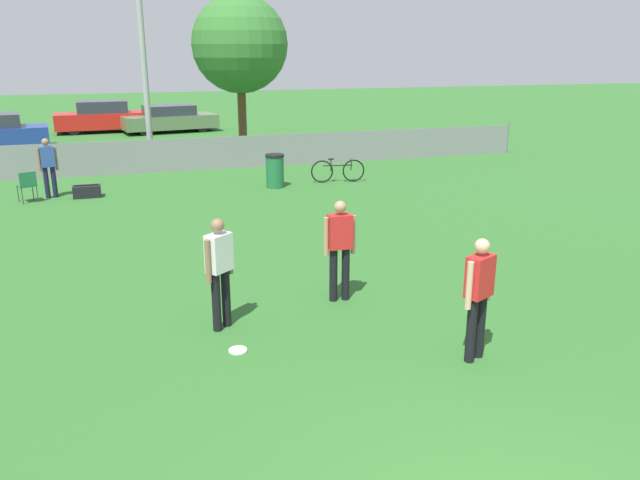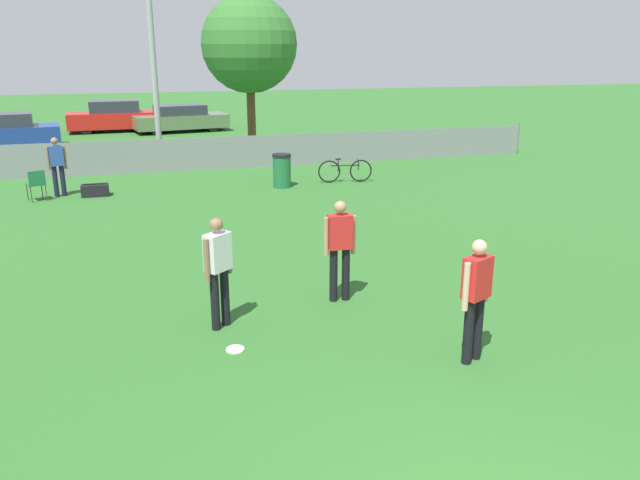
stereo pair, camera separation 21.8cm
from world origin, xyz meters
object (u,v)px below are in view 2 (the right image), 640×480
(tree_near_pole, at_px, (249,45))
(parked_car_olive, at_px, (181,119))
(folding_chair_sideline, at_px, (36,183))
(gear_bag_sideline, at_px, (95,190))
(light_pole, at_px, (149,11))
(parked_car_red, at_px, (115,117))
(parked_car_blue, at_px, (5,132))
(player_thrower_red, at_px, (340,244))
(frisbee_disc, at_px, (235,349))
(bicycle_sideline, at_px, (345,171))
(trash_bin, at_px, (282,171))
(player_defender_red, at_px, (476,293))
(player_receiver_white, at_px, (218,266))
(spectator_in_blue, at_px, (57,163))

(tree_near_pole, xyz_separation_m, parked_car_olive, (-2.10, 8.13, -3.45))
(folding_chair_sideline, distance_m, gear_bag_sideline, 1.51)
(light_pole, bearing_deg, parked_car_red, 98.96)
(gear_bag_sideline, height_order, parked_car_blue, parked_car_blue)
(player_thrower_red, xyz_separation_m, gear_bag_sideline, (-4.20, 9.14, -0.79))
(tree_near_pole, distance_m, gear_bag_sideline, 8.91)
(player_thrower_red, relative_size, frisbee_disc, 6.51)
(player_thrower_red, height_order, parked_car_red, player_thrower_red)
(player_thrower_red, relative_size, parked_car_red, 0.36)
(parked_car_red, bearing_deg, folding_chair_sideline, -100.02)
(folding_chair_sideline, bearing_deg, player_thrower_red, 99.63)
(bicycle_sideline, xyz_separation_m, trash_bin, (-2.03, -0.15, 0.14))
(trash_bin, bearing_deg, frisbee_disc, -106.57)
(player_thrower_red, height_order, folding_chair_sideline, player_thrower_red)
(tree_near_pole, distance_m, player_defender_red, 17.67)
(player_defender_red, distance_m, parked_car_red, 27.00)
(trash_bin, distance_m, parked_car_blue, 14.01)
(folding_chair_sideline, height_order, parked_car_olive, parked_car_olive)
(player_defender_red, distance_m, parked_car_blue, 23.67)
(player_defender_red, distance_m, parked_car_olive, 25.58)
(player_receiver_white, xyz_separation_m, frisbee_disc, (0.08, -0.81, -0.94))
(parked_car_blue, xyz_separation_m, parked_car_red, (4.20, 4.72, 0.03))
(bicycle_sideline, xyz_separation_m, parked_car_blue, (-11.23, 10.41, 0.34))
(tree_near_pole, relative_size, trash_bin, 5.96)
(spectator_in_blue, xyz_separation_m, parked_car_olive, (4.35, 13.68, -0.29))
(trash_bin, bearing_deg, folding_chair_sideline, 178.93)
(parked_car_blue, relative_size, parked_car_olive, 0.91)
(player_defender_red, height_order, bicycle_sideline, player_defender_red)
(player_defender_red, relative_size, player_thrower_red, 1.00)
(parked_car_red, relative_size, parked_car_olive, 0.96)
(folding_chair_sideline, xyz_separation_m, parked_car_blue, (-2.46, 10.44, 0.19))
(trash_bin, bearing_deg, player_receiver_white, -108.35)
(tree_near_pole, bearing_deg, spectator_in_blue, -139.32)
(player_receiver_white, xyz_separation_m, parked_car_red, (-1.92, 24.57, -0.22))
(bicycle_sideline, height_order, gear_bag_sideline, bicycle_sideline)
(folding_chair_sideline, distance_m, parked_car_blue, 10.72)
(player_defender_red, height_order, folding_chair_sideline, player_defender_red)
(player_thrower_red, height_order, parked_car_olive, player_thrower_red)
(player_thrower_red, bearing_deg, folding_chair_sideline, 124.38)
(light_pole, bearing_deg, folding_chair_sideline, -128.14)
(player_thrower_red, bearing_deg, bicycle_sideline, 72.89)
(tree_near_pole, bearing_deg, player_thrower_red, -95.08)
(player_defender_red, relative_size, gear_bag_sideline, 2.29)
(player_receiver_white, distance_m, player_thrower_red, 2.05)
(tree_near_pole, xyz_separation_m, parked_car_red, (-5.24, 9.17, -3.37))
(parked_car_blue, bearing_deg, parked_car_red, 41.29)
(tree_near_pole, bearing_deg, bicycle_sideline, -73.30)
(frisbee_disc, height_order, parked_car_red, parked_car_red)
(player_receiver_white, relative_size, gear_bag_sideline, 2.29)
(light_pole, height_order, tree_near_pole, light_pole)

